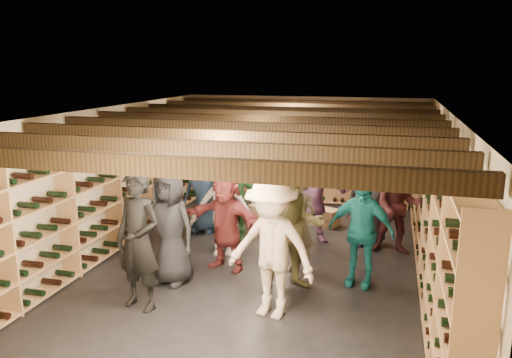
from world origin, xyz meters
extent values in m
plane|color=black|center=(0.00, 0.00, 0.00)|extent=(8.00, 8.00, 0.00)
cube|color=beige|center=(0.00, 4.00, 1.20)|extent=(5.50, 0.02, 2.40)
cube|color=beige|center=(0.00, -4.00, 1.20)|extent=(5.50, 0.02, 2.40)
cube|color=beige|center=(-2.75, 0.00, 1.20)|extent=(0.02, 8.00, 2.40)
cube|color=beige|center=(2.75, 0.00, 1.20)|extent=(0.02, 8.00, 2.40)
cube|color=beige|center=(0.00, 0.00, 2.40)|extent=(5.50, 8.00, 0.01)
cube|color=black|center=(0.00, -3.50, 2.26)|extent=(5.40, 0.12, 0.18)
cube|color=black|center=(0.00, -2.62, 2.26)|extent=(5.40, 0.12, 0.18)
cube|color=black|center=(0.00, -1.75, 2.26)|extent=(5.40, 0.12, 0.18)
cube|color=black|center=(0.00, -0.88, 2.26)|extent=(5.40, 0.12, 0.18)
cube|color=black|center=(0.00, 0.00, 2.26)|extent=(5.40, 0.12, 0.18)
cube|color=black|center=(0.00, 0.88, 2.26)|extent=(5.40, 0.12, 0.18)
cube|color=black|center=(0.00, 1.75, 2.26)|extent=(5.40, 0.12, 0.18)
cube|color=black|center=(0.00, 2.62, 2.26)|extent=(5.40, 0.12, 0.18)
cube|color=black|center=(0.00, 3.50, 2.26)|extent=(5.40, 0.12, 0.18)
cube|color=#A88051|center=(-2.57, 0.00, 1.07)|extent=(0.32, 7.50, 2.15)
cube|color=#A88051|center=(2.57, 0.00, 1.07)|extent=(0.32, 7.50, 2.15)
cube|color=#A88051|center=(0.00, 3.83, 1.07)|extent=(4.70, 0.30, 2.15)
cube|color=tan|center=(-0.30, 1.53, 0.09)|extent=(0.56, 0.44, 0.17)
cube|color=tan|center=(-0.30, 1.53, 0.26)|extent=(0.56, 0.44, 0.17)
cube|color=tan|center=(-0.30, 1.53, 0.43)|extent=(0.56, 0.44, 0.17)
cube|color=tan|center=(0.76, 2.18, 0.09)|extent=(0.59, 0.50, 0.17)
cube|color=tan|center=(0.76, 2.18, 0.26)|extent=(0.59, 0.50, 0.17)
cube|color=tan|center=(1.74, 2.97, 0.09)|extent=(0.55, 0.41, 0.17)
imported|color=black|center=(-1.04, -1.05, 0.83)|extent=(0.90, 0.68, 1.65)
imported|color=black|center=(-1.10, -1.86, 0.91)|extent=(0.75, 0.58, 1.82)
imported|color=brown|center=(0.69, -0.79, 0.90)|extent=(1.07, 0.96, 1.80)
imported|color=beige|center=(0.58, -1.63, 0.90)|extent=(1.28, 0.92, 1.80)
imported|color=#177A82|center=(1.58, -0.41, 0.80)|extent=(1.00, 0.55, 1.61)
imported|color=maroon|center=(-0.44, -0.34, 0.77)|extent=(1.50, 0.85, 1.55)
imported|color=#1B2D49|center=(-1.42, 1.24, 0.80)|extent=(0.81, 0.56, 1.59)
imported|color=gray|center=(0.67, -0.24, 0.77)|extent=(0.66, 0.55, 1.54)
imported|color=#441C21|center=(2.09, 1.01, 0.82)|extent=(0.82, 0.64, 1.64)
imported|color=#A8A29A|center=(-0.68, 0.17, 0.82)|extent=(1.17, 0.82, 1.65)
imported|color=#28542E|center=(-0.64, 0.72, 0.78)|extent=(0.99, 0.73, 1.55)
imported|color=#835384|center=(0.58, 1.30, 0.92)|extent=(1.77, 0.79, 1.84)
imported|color=#2F2F34|center=(1.63, 1.30, 0.80)|extent=(0.81, 0.55, 1.60)
camera|label=1|loc=(1.92, -7.25, 3.08)|focal=35.00mm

